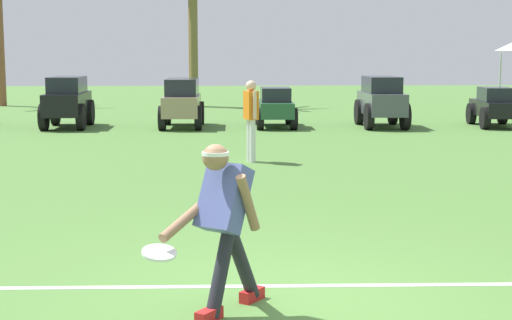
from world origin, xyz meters
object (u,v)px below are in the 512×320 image
object	(u,v)px
parked_car_slot_g	(495,106)
palm_tree_right_of_centre	(193,14)
frisbee_thrower	(224,219)
parked_car_slot_c	(67,101)
parked_car_slot_e	(275,107)
parked_car_slot_f	(381,100)
parked_car_slot_d	(182,101)
teammate_near_sideline	(251,113)
palm_tree_left_of_centre	(192,0)
frisbee_in_flight	(159,253)

from	to	relation	value
parked_car_slot_g	palm_tree_right_of_centre	world-z (taller)	palm_tree_right_of_centre
frisbee_thrower	parked_car_slot_c	xyz separation A→B (m)	(-4.36, 15.55, -0.05)
parked_car_slot_e	parked_car_slot_f	xyz separation A→B (m)	(2.95, -0.06, 0.18)
parked_car_slot_d	teammate_near_sideline	bearing A→B (deg)	-76.05
frisbee_thrower	parked_car_slot_g	bearing A→B (deg)	63.99
parked_car_slot_g	palm_tree_left_of_centre	distance (m)	12.53
palm_tree_right_of_centre	parked_car_slot_g	bearing A→B (deg)	-42.27
frisbee_in_flight	parked_car_slot_g	world-z (taller)	parked_car_slot_g
teammate_near_sideline	palm_tree_right_of_centre	distance (m)	14.83
frisbee_in_flight	parked_car_slot_g	xyz separation A→B (m)	(7.99, 15.70, -0.05)
palm_tree_right_of_centre	frisbee_in_flight	bearing A→B (deg)	-88.32
frisbee_in_flight	parked_car_slot_d	distance (m)	15.92
parked_car_slot_c	parked_car_slot_d	size ratio (longest dim) A/B	0.98
parked_car_slot_c	parked_car_slot_g	world-z (taller)	parked_car_slot_c
teammate_near_sideline	palm_tree_left_of_centre	xyz separation A→B (m)	(-1.75, 14.94, 3.01)
parked_car_slot_d	parked_car_slot_f	size ratio (longest dim) A/B	1.02
palm_tree_left_of_centre	frisbee_in_flight	bearing A→B (deg)	-88.17
parked_car_slot_c	palm_tree_left_of_centre	size ratio (longest dim) A/B	0.37
palm_tree_right_of_centre	frisbee_thrower	bearing A→B (deg)	-87.07
parked_car_slot_c	parked_car_slot_d	bearing A→B (deg)	0.01
parked_car_slot_g	palm_tree_left_of_centre	bearing A→B (deg)	136.49
parked_car_slot_c	parked_car_slot_f	bearing A→B (deg)	-1.17
frisbee_in_flight	parked_car_slot_e	distance (m)	15.90
parked_car_slot_e	parked_car_slot_f	distance (m)	2.95
teammate_near_sideline	parked_car_slot_e	xyz separation A→B (m)	(0.88, 6.72, -0.38)
teammate_near_sideline	parked_car_slot_f	xyz separation A→B (m)	(3.83, 6.65, -0.20)
parked_car_slot_f	parked_car_slot_g	size ratio (longest dim) A/B	1.04
parked_car_slot_e	parked_car_slot_f	size ratio (longest dim) A/B	0.94
teammate_near_sideline	parked_car_slot_f	world-z (taller)	teammate_near_sideline
parked_car_slot_c	parked_car_slot_e	size ratio (longest dim) A/B	1.07
parked_car_slot_d	parked_car_slot_e	distance (m)	2.58
parked_car_slot_f	palm_tree_left_of_centre	bearing A→B (deg)	123.92
parked_car_slot_f	frisbee_thrower	bearing A→B (deg)	-105.67
parked_car_slot_c	palm_tree_left_of_centre	world-z (taller)	palm_tree_left_of_centre
frisbee_thrower	teammate_near_sideline	bearing A→B (deg)	86.81
frisbee_thrower	parked_car_slot_d	size ratio (longest dim) A/B	0.59
parked_car_slot_c	palm_tree_left_of_centre	xyz separation A→B (m)	(3.10, 8.11, 3.21)
teammate_near_sideline	parked_car_slot_d	world-z (taller)	teammate_near_sideline
parked_car_slot_g	palm_tree_left_of_centre	size ratio (longest dim) A/B	0.36
teammate_near_sideline	parked_car_slot_e	world-z (taller)	teammate_near_sideline
parked_car_slot_f	palm_tree_left_of_centre	size ratio (longest dim) A/B	0.37
parked_car_slot_c	parked_car_slot_f	world-z (taller)	same
frisbee_thrower	frisbee_in_flight	size ratio (longest dim) A/B	4.00
parked_car_slot_g	frisbee_in_flight	bearing A→B (deg)	-116.96
palm_tree_left_of_centre	frisbee_thrower	bearing A→B (deg)	-86.95
parked_car_slot_e	palm_tree_right_of_centre	distance (m)	8.70
frisbee_thrower	parked_car_slot_g	xyz separation A→B (m)	(7.49, 15.35, -0.23)
frisbee_in_flight	parked_car_slot_c	xyz separation A→B (m)	(-3.86, 15.90, 0.13)
frisbee_thrower	palm_tree_left_of_centre	world-z (taller)	palm_tree_left_of_centre
palm_tree_right_of_centre	teammate_near_sideline	bearing A→B (deg)	-83.41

